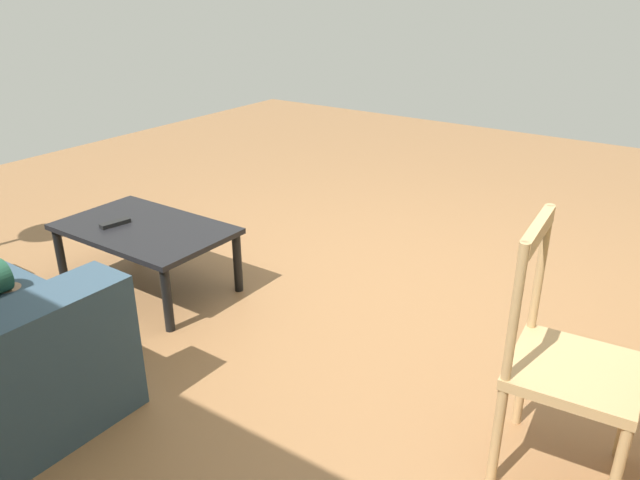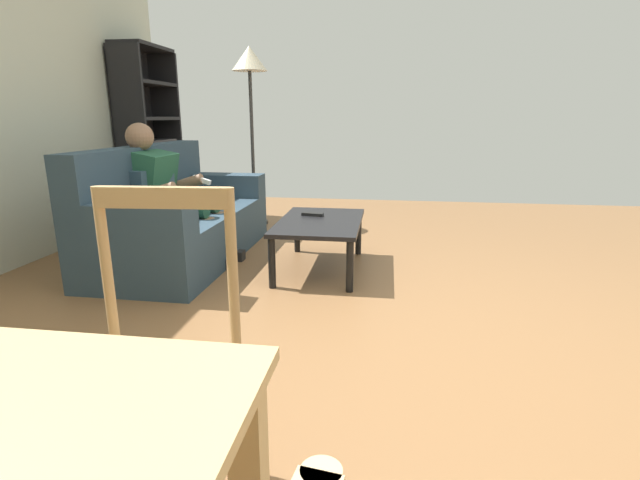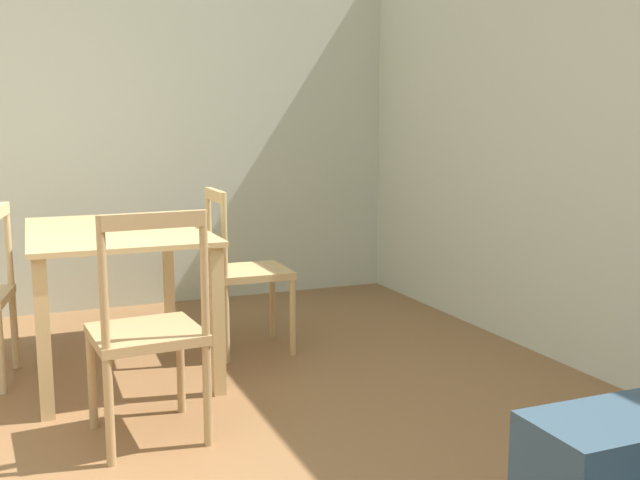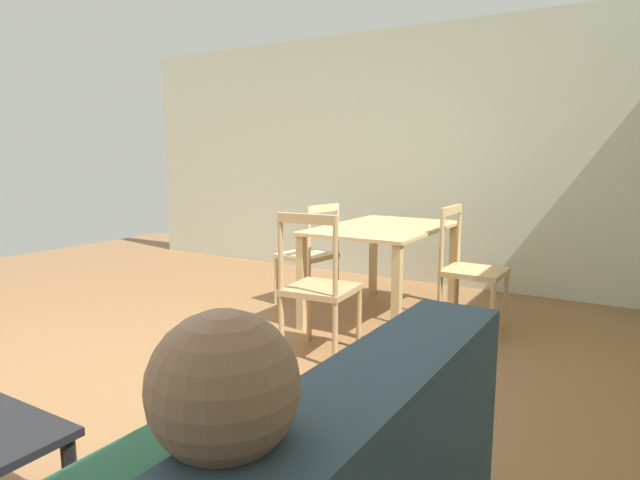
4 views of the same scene
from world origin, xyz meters
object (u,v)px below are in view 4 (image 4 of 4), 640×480
at_px(dining_chair_facing_couch, 319,288).
at_px(dining_chair_by_doorway, 309,255).
at_px(dining_table, 384,240).
at_px(dining_chair_near_wall, 470,271).

xyz_separation_m(dining_chair_facing_couch, dining_chair_by_doorway, (-1.00, -0.70, -0.01)).
xyz_separation_m(dining_table, dining_chair_facing_couch, (1.00, 0.00, -0.18)).
height_order(dining_table, dining_chair_by_doorway, dining_chair_by_doorway).
xyz_separation_m(dining_table, dining_chair_near_wall, (-0.00, 0.70, -0.17)).
distance_m(dining_table, dining_chair_facing_couch, 1.02).
bearing_deg(dining_chair_by_doorway, dining_chair_facing_couch, 35.29).
bearing_deg(dining_chair_facing_couch, dining_table, -179.86).
relative_size(dining_table, dining_chair_by_doorway, 1.51).
height_order(dining_chair_facing_couch, dining_chair_by_doorway, dining_chair_facing_couch).
relative_size(dining_chair_near_wall, dining_chair_by_doorway, 1.04).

